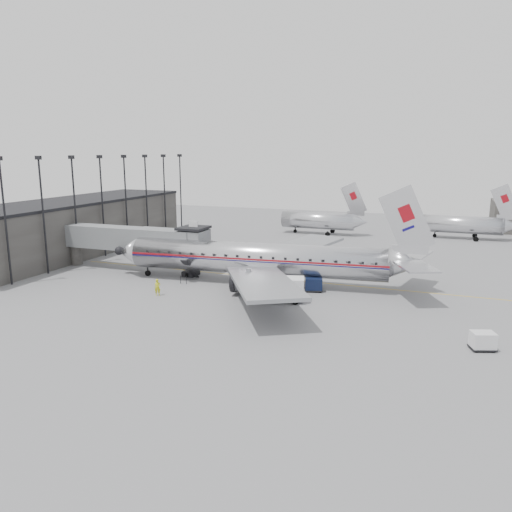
# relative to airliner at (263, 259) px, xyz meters

# --- Properties ---
(ground) EXTENTS (160.00, 160.00, 0.00)m
(ground) POSITION_rel_airliner_xyz_m (-0.77, -3.08, -3.10)
(ground) COLOR slate
(ground) RESTS_ON ground
(terminal) EXTENTS (12.00, 46.00, 8.00)m
(terminal) POSITION_rel_airliner_xyz_m (-34.77, 6.92, 0.90)
(terminal) COLOR #373432
(terminal) RESTS_ON ground
(apron_line) EXTENTS (60.00, 0.15, 0.01)m
(apron_line) POSITION_rel_airliner_xyz_m (2.23, 2.92, -3.10)
(apron_line) COLOR gold
(apron_line) RESTS_ON ground
(jet_bridge) EXTENTS (21.00, 6.20, 7.10)m
(jet_bridge) POSITION_rel_airliner_xyz_m (-17.44, 0.59, 1.08)
(jet_bridge) COLOR #595B5D
(jet_bridge) RESTS_ON ground
(floodlight_masts) EXTENTS (0.90, 42.25, 15.25)m
(floodlight_masts) POSITION_rel_airliner_xyz_m (-28.27, 9.92, 5.26)
(floodlight_masts) COLOR black
(floodlight_masts) RESTS_ON ground
(distant_aircraft_near) EXTENTS (16.39, 3.20, 10.26)m
(distant_aircraft_near) POSITION_rel_airliner_xyz_m (-2.57, 38.92, -0.37)
(distant_aircraft_near) COLOR silver
(distant_aircraft_near) RESTS_ON ground
(distant_aircraft_mid) EXTENTS (16.39, 3.20, 10.26)m
(distant_aircraft_mid) POSITION_rel_airliner_xyz_m (23.43, 42.92, -0.37)
(distant_aircraft_mid) COLOR silver
(distant_aircraft_mid) RESTS_ON ground
(airliner) EXTENTS (38.98, 35.96, 12.34)m
(airliner) POSITION_rel_airliner_xyz_m (0.00, 0.00, 0.00)
(airliner) COLOR silver
(airliner) RESTS_ON ground
(service_van) EXTENTS (5.95, 3.53, 2.63)m
(service_van) POSITION_rel_airliner_xyz_m (4.05, -6.25, -1.72)
(service_van) COLOR white
(service_van) RESTS_ON ground
(baggage_cart_navy) EXTENTS (2.35, 2.03, 1.58)m
(baggage_cart_navy) POSITION_rel_airliner_xyz_m (6.62, -1.08, -2.27)
(baggage_cart_navy) COLOR black
(baggage_cart_navy) RESTS_ON ground
(baggage_cart_white) EXTENTS (2.27, 2.00, 1.49)m
(baggage_cart_white) POSITION_rel_airliner_xyz_m (23.71, -13.08, -2.31)
(baggage_cart_white) COLOR silver
(baggage_cart_white) RESTS_ON ground
(ramp_worker) EXTENTS (0.82, 0.75, 1.88)m
(ramp_worker) POSITION_rel_airliner_xyz_m (-9.23, -8.92, -2.16)
(ramp_worker) COLOR #C5C717
(ramp_worker) RESTS_ON ground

